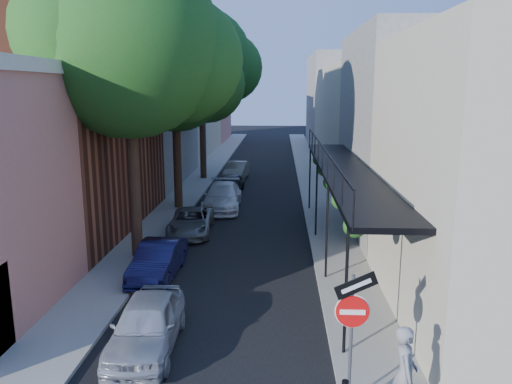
# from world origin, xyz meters

# --- Properties ---
(road_surface) EXTENTS (6.00, 64.00, 0.01)m
(road_surface) POSITION_xyz_m (0.00, 30.00, 0.01)
(road_surface) COLOR black
(road_surface) RESTS_ON ground
(sidewalk_left) EXTENTS (2.00, 64.00, 0.12)m
(sidewalk_left) POSITION_xyz_m (-4.00, 30.00, 0.06)
(sidewalk_left) COLOR gray
(sidewalk_left) RESTS_ON ground
(sidewalk_right) EXTENTS (2.00, 64.00, 0.12)m
(sidewalk_right) POSITION_xyz_m (4.00, 30.00, 0.06)
(sidewalk_right) COLOR gray
(sidewalk_right) RESTS_ON ground
(buildings_left) EXTENTS (10.10, 59.10, 12.00)m
(buildings_left) POSITION_xyz_m (-9.30, 28.76, 4.94)
(buildings_left) COLOR #D0756B
(buildings_left) RESTS_ON ground
(buildings_right) EXTENTS (9.80, 55.00, 10.00)m
(buildings_right) POSITION_xyz_m (8.99, 29.49, 4.42)
(buildings_right) COLOR #BBB29A
(buildings_right) RESTS_ON ground
(sign_post) EXTENTS (0.89, 0.17, 2.99)m
(sign_post) POSITION_xyz_m (3.16, 0.97, 2.04)
(sign_post) COLOR #595B60
(sign_post) RESTS_ON ground
(oak_near) EXTENTS (7.48, 6.80, 11.42)m
(oak_near) POSITION_xyz_m (-3.37, 10.26, 7.88)
(oak_near) COLOR black
(oak_near) RESTS_ON ground
(oak_mid) EXTENTS (6.60, 6.00, 10.20)m
(oak_mid) POSITION_xyz_m (-3.42, 18.23, 7.06)
(oak_mid) COLOR black
(oak_mid) RESTS_ON ground
(oak_far) EXTENTS (7.70, 7.00, 11.90)m
(oak_far) POSITION_xyz_m (-3.35, 27.27, 8.26)
(oak_far) COLOR black
(oak_far) RESTS_ON ground
(parked_car_a) EXTENTS (1.69, 3.92, 1.32)m
(parked_car_a) POSITION_xyz_m (-1.61, 3.15, 0.66)
(parked_car_a) COLOR #979CA7
(parked_car_a) RESTS_ON ground
(parked_car_b) EXTENTS (1.41, 3.77, 1.23)m
(parked_car_b) POSITION_xyz_m (-2.51, 8.03, 0.61)
(parked_car_b) COLOR #121238
(parked_car_b) RESTS_ON ground
(parked_car_c) EXTENTS (2.08, 4.10, 1.11)m
(parked_car_c) POSITION_xyz_m (-2.29, 13.33, 0.56)
(parked_car_c) COLOR slate
(parked_car_c) RESTS_ON ground
(parked_car_d) EXTENTS (2.11, 4.86, 1.39)m
(parked_car_d) POSITION_xyz_m (-1.40, 18.02, 0.70)
(parked_car_d) COLOR silver
(parked_car_d) RESTS_ON ground
(parked_car_e) EXTENTS (1.74, 3.51, 1.15)m
(parked_car_e) POSITION_xyz_m (-1.40, 22.41, 0.58)
(parked_car_e) COLOR black
(parked_car_e) RESTS_ON ground
(parked_car_f) EXTENTS (1.66, 3.98, 1.28)m
(parked_car_f) POSITION_xyz_m (-1.40, 27.01, 0.64)
(parked_car_f) COLOR gray
(parked_car_f) RESTS_ON ground
(pedestrian) EXTENTS (0.53, 0.75, 1.95)m
(pedestrian) POSITION_xyz_m (4.13, 0.52, 1.09)
(pedestrian) COLOR slate
(pedestrian) RESTS_ON sidewalk_right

